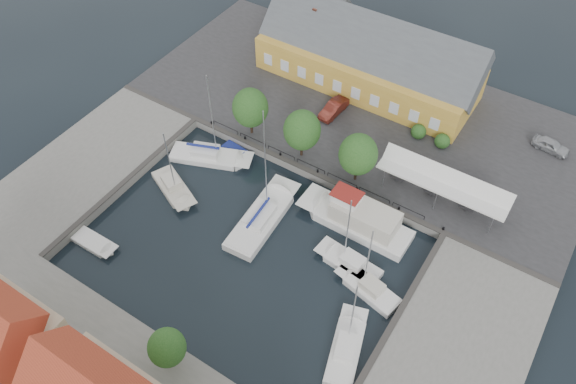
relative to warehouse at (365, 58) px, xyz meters
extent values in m
plane|color=black|center=(2.60, -28.36, -4.43)|extent=(140.00, 140.00, 0.00)
cube|color=#2D2D30|center=(2.60, -5.36, -3.93)|extent=(56.00, 26.00, 1.00)
cube|color=slate|center=(-19.40, -30.36, -3.93)|extent=(12.00, 24.00, 1.00)
cube|color=slate|center=(24.60, -30.36, -3.93)|extent=(12.00, 24.00, 1.00)
cube|color=#383533|center=(2.60, -18.06, -3.37)|extent=(56.00, 0.60, 0.12)
cube|color=#383533|center=(-13.70, -30.36, -3.37)|extent=(0.60, 24.00, 0.12)
cube|color=#383533|center=(18.90, -30.36, -3.37)|extent=(0.60, 24.00, 0.12)
cylinder|color=black|center=(-11.40, -17.76, -3.23)|extent=(0.24, 0.24, 0.40)
cylinder|color=black|center=(-6.40, -17.76, -3.23)|extent=(0.24, 0.24, 0.40)
cylinder|color=black|center=(-1.40, -17.76, -3.23)|extent=(0.24, 0.24, 0.40)
cylinder|color=black|center=(3.60, -17.76, -3.23)|extent=(0.24, 0.24, 0.40)
cylinder|color=black|center=(8.60, -17.76, -3.23)|extent=(0.24, 0.24, 0.40)
cylinder|color=black|center=(13.60, -17.76, -3.23)|extent=(0.24, 0.24, 0.40)
cylinder|color=black|center=(18.60, -17.76, -3.23)|extent=(0.24, 0.24, 0.40)
cube|color=gold|center=(0.60, -0.36, -1.18)|extent=(28.00, 10.00, 4.50)
cube|color=#474C51|center=(0.60, -0.36, 2.32)|extent=(28.56, 7.60, 7.60)
cube|color=gold|center=(-9.40, 5.64, -1.68)|extent=(6.00, 6.00, 3.50)
cube|color=brown|center=(-7.40, -0.36, 4.17)|extent=(0.60, 0.60, 1.20)
cube|color=white|center=(16.60, -13.86, -0.73)|extent=(14.00, 4.00, 0.25)
cylinder|color=silver|center=(10.60, -15.66, -2.08)|extent=(0.10, 0.10, 2.70)
cylinder|color=silver|center=(10.60, -12.06, -2.08)|extent=(0.10, 0.10, 2.70)
cylinder|color=silver|center=(16.60, -15.66, -2.08)|extent=(0.10, 0.10, 2.70)
cylinder|color=silver|center=(16.60, -12.06, -2.08)|extent=(0.10, 0.10, 2.70)
cylinder|color=silver|center=(22.60, -15.66, -2.08)|extent=(0.10, 0.10, 2.70)
cylinder|color=silver|center=(22.60, -12.06, -2.08)|extent=(0.10, 0.10, 2.70)
cylinder|color=black|center=(-6.40, -16.36, -2.38)|extent=(0.30, 0.30, 2.10)
ellipsoid|color=#1D4E1C|center=(-6.40, -16.36, 0.46)|extent=(4.20, 4.20, 4.83)
cylinder|color=black|center=(0.60, -16.36, -2.38)|extent=(0.30, 0.30, 2.10)
ellipsoid|color=#1D4E1C|center=(0.60, -16.36, 0.46)|extent=(4.20, 4.20, 4.83)
cylinder|color=black|center=(7.60, -16.36, -2.38)|extent=(0.30, 0.30, 2.10)
ellipsoid|color=#1D4E1C|center=(7.60, -16.36, 0.46)|extent=(4.20, 4.20, 4.83)
imported|color=#ADB1B5|center=(24.48, -0.06, -2.70)|extent=(4.42, 2.17, 1.45)
imported|color=#5B1C14|center=(0.09, -8.02, -2.65)|extent=(2.01, 4.86, 1.57)
cube|color=white|center=(1.83, -26.85, -4.28)|extent=(4.01, 9.24, 1.50)
cube|color=white|center=(1.75, -25.72, -3.49)|extent=(4.00, 11.03, 0.08)
cube|color=white|center=(1.81, -26.62, -3.03)|extent=(2.55, 3.76, 0.90)
cylinder|color=silver|center=(1.70, -25.05, 3.24)|extent=(0.12, 0.12, 13.54)
cube|color=navy|center=(1.83, -26.85, -2.28)|extent=(0.53, 4.52, 0.22)
cube|color=white|center=(11.29, -21.30, -4.33)|extent=(10.18, 3.89, 1.80)
cube|color=white|center=(10.03, -21.28, -3.39)|extent=(12.21, 3.75, 0.08)
cube|color=beige|center=(11.29, -21.30, -2.33)|extent=(7.00, 3.29, 2.20)
cube|color=white|center=(9.01, -21.28, -0.93)|extent=(2.81, 2.12, 1.20)
cube|color=maroon|center=(9.01, -21.28, -0.28)|extent=(3.06, 2.23, 0.10)
cube|color=white|center=(12.75, -26.23, -4.38)|extent=(5.87, 2.95, 1.30)
cube|color=white|center=(12.05, -26.16, -3.69)|extent=(6.98, 2.97, 0.08)
cube|color=white|center=(12.61, -26.22, -3.23)|extent=(2.42, 1.84, 0.90)
cylinder|color=silver|center=(11.62, -26.12, 0.69)|extent=(0.12, 0.12, 8.84)
cube|color=white|center=(15.67, -27.83, -4.38)|extent=(5.86, 3.42, 1.30)
cube|color=white|center=(15.00, -27.68, -3.69)|extent=(6.91, 3.56, 0.08)
cube|color=beige|center=(15.53, -27.80, -3.23)|extent=(2.48, 1.99, 0.90)
cylinder|color=silver|center=(14.59, -27.59, 0.39)|extent=(0.12, 0.12, 8.25)
cube|color=white|center=(16.50, -34.72, -4.38)|extent=(4.19, 6.81, 1.30)
cube|color=white|center=(16.28, -33.96, -3.69)|extent=(4.45, 8.00, 0.08)
cube|color=white|center=(16.46, -34.57, -3.23)|extent=(2.36, 2.92, 0.90)
cylinder|color=silver|center=(16.15, -33.50, 0.71)|extent=(0.12, 0.12, 8.88)
cube|color=white|center=(-9.22, -22.07, -4.38)|extent=(8.37, 5.51, 1.30)
cube|color=white|center=(-8.30, -21.71, -3.69)|extent=(9.79, 5.97, 0.08)
cube|color=white|center=(-9.04, -22.00, -3.23)|extent=(3.64, 2.94, 0.90)
cylinder|color=silver|center=(-7.75, -21.50, 2.01)|extent=(0.12, 0.12, 11.48)
cube|color=navy|center=(-9.22, -22.07, -2.48)|extent=(3.75, 1.63, 0.22)
cube|color=beige|center=(-9.35, -27.73, -4.38)|extent=(6.17, 4.57, 1.30)
cube|color=beige|center=(-8.70, -28.02, -3.69)|extent=(7.16, 4.95, 0.08)
cube|color=beige|center=(-9.22, -27.79, -3.23)|extent=(2.75, 2.45, 0.90)
cylinder|color=silver|center=(-8.32, -28.20, 0.52)|extent=(0.12, 0.12, 8.49)
cube|color=white|center=(-11.34, -38.03, -4.38)|extent=(4.13, 2.00, 0.90)
cube|color=white|center=(-10.82, -38.02, -3.89)|extent=(4.95, 1.93, 0.08)
cube|color=navy|center=(-6.89, -19.33, -4.38)|extent=(3.34, 1.95, 0.80)
cube|color=navy|center=(-6.49, -19.38, -3.94)|extent=(3.96, 1.96, 0.08)
cube|color=brown|center=(3.60, -51.36, 6.97)|extent=(0.70, 0.70, 1.00)
camera|label=1|loc=(24.04, -55.81, 42.61)|focal=35.00mm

